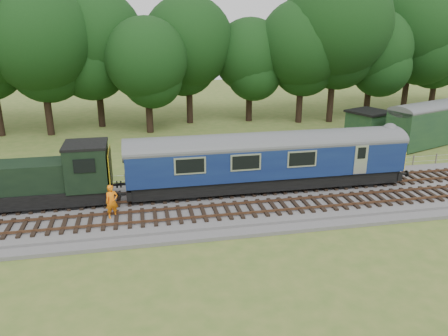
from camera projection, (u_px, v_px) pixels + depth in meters
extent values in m
plane|color=#486425|center=(255.00, 203.00, 27.45)|extent=(120.00, 120.00, 0.00)
cube|color=#4C4C4F|center=(255.00, 201.00, 27.39)|extent=(70.00, 7.00, 0.35)
cube|color=brown|center=(252.00, 192.00, 27.92)|extent=(66.50, 0.07, 0.14)
cube|color=brown|center=(247.00, 184.00, 29.26)|extent=(66.50, 0.07, 0.14)
cube|color=brown|center=(266.00, 211.00, 25.14)|extent=(66.50, 0.07, 0.14)
cube|color=brown|center=(259.00, 202.00, 26.47)|extent=(66.50, 0.07, 0.14)
cube|color=black|center=(267.00, 179.00, 28.62)|extent=(17.46, 2.52, 0.85)
cube|color=#0E1B4E|center=(267.00, 158.00, 28.16)|extent=(18.00, 2.80, 2.05)
cube|color=yellow|center=(393.00, 156.00, 29.96)|extent=(0.06, 2.74, 1.30)
cube|color=black|center=(351.00, 176.00, 29.80)|extent=(2.60, 2.00, 0.55)
cube|color=black|center=(175.00, 188.00, 27.57)|extent=(2.60, 2.00, 0.55)
cube|color=black|center=(34.00, 196.00, 25.97)|extent=(8.73, 2.39, 0.85)
cube|color=black|center=(9.00, 178.00, 25.34)|extent=(6.30, 2.08, 1.70)
cube|color=black|center=(87.00, 166.00, 26.03)|extent=(2.40, 2.55, 2.60)
cube|color=#AC1E0D|center=(110.00, 190.00, 26.76)|extent=(0.25, 2.60, 0.55)
cube|color=yellow|center=(110.00, 168.00, 26.34)|extent=(0.06, 2.55, 2.30)
imported|color=orange|center=(112.00, 201.00, 24.38)|extent=(0.82, 0.68, 1.94)
cube|color=#173420|center=(368.00, 126.00, 42.06)|extent=(4.04, 4.04, 2.56)
cube|color=black|center=(369.00, 112.00, 41.61)|extent=(4.44, 4.44, 0.21)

